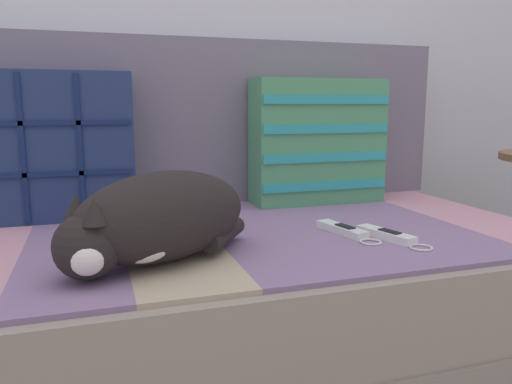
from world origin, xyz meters
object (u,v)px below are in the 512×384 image
(throw_pillow_quilted, at_px, (54,147))
(game_remote_far, at_px, (388,236))
(game_remote_near, at_px, (344,230))
(couch, at_px, (208,307))
(throw_pillow_striped, at_px, (317,142))
(sleeping_cat, at_px, (155,221))

(throw_pillow_quilted, relative_size, game_remote_far, 1.99)
(game_remote_near, xyz_separation_m, game_remote_far, (0.07, -0.07, -0.00))
(throw_pillow_quilted, height_order, game_remote_near, throw_pillow_quilted)
(couch, height_order, game_remote_near, game_remote_near)
(couch, bearing_deg, game_remote_far, -30.22)
(couch, distance_m, throw_pillow_striped, 0.61)
(game_remote_near, bearing_deg, sleeping_cat, -169.60)
(throw_pillow_quilted, distance_m, sleeping_cat, 0.52)
(throw_pillow_quilted, height_order, game_remote_far, throw_pillow_quilted)
(couch, distance_m, throw_pillow_quilted, 0.58)
(game_remote_near, height_order, game_remote_far, same)
(throw_pillow_striped, xyz_separation_m, game_remote_near, (-0.11, -0.38, -0.18))
(throw_pillow_quilted, distance_m, game_remote_far, 0.87)
(game_remote_far, bearing_deg, throw_pillow_striped, 85.73)
(game_remote_far, bearing_deg, throw_pillow_quilted, 147.66)
(game_remote_far, bearing_deg, sleeping_cat, -179.09)
(game_remote_near, bearing_deg, throw_pillow_striped, 74.37)
(throw_pillow_striped, bearing_deg, sleeping_cat, -140.02)
(sleeping_cat, height_order, game_remote_far, sleeping_cat)
(sleeping_cat, distance_m, game_remote_far, 0.52)
(couch, xyz_separation_m, game_remote_far, (0.37, -0.22, 0.21))
(sleeping_cat, xyz_separation_m, game_remote_far, (0.52, 0.01, -0.07))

